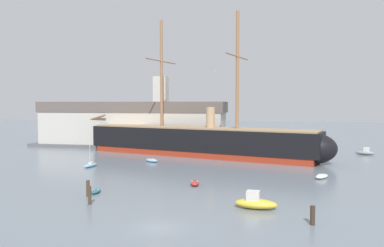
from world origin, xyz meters
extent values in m
plane|color=slate|center=(0.00, 0.00, 0.00)|extent=(400.00, 400.00, 0.00)
cube|color=maroon|center=(-5.09, 45.07, 0.62)|extent=(48.00, 19.92, 1.25)
cube|color=black|center=(-5.09, 45.07, 3.47)|extent=(50.00, 20.75, 4.45)
ellipsoid|color=black|center=(-27.16, 51.30, 2.85)|extent=(10.46, 8.91, 5.70)
ellipsoid|color=black|center=(16.97, 38.83, 2.85)|extent=(10.46, 8.91, 5.70)
cube|color=#9E7F5B|center=(-5.09, 45.07, 5.83)|extent=(48.88, 19.90, 0.27)
cylinder|color=#936642|center=(-13.49, 47.44, 17.27)|extent=(0.62, 0.62, 23.14)
cylinder|color=#936642|center=(-13.49, 47.44, 20.04)|extent=(3.49, 11.58, 0.25)
cylinder|color=#936642|center=(3.30, 42.69, 17.27)|extent=(0.62, 0.62, 23.14)
cylinder|color=#936642|center=(3.30, 42.69, 20.04)|extent=(3.49, 11.58, 0.25)
cylinder|color=#936642|center=(-32.54, 52.82, 7.14)|extent=(7.70, 2.57, 2.37)
cylinder|color=tan|center=(-2.21, 44.25, 7.92)|extent=(1.78, 1.78, 4.45)
ellipsoid|color=#236670|center=(-11.12, 10.62, 0.24)|extent=(1.01, 2.06, 0.47)
cube|color=beige|center=(-11.12, 10.62, 0.42)|extent=(0.75, 0.23, 0.07)
ellipsoid|color=gold|center=(8.09, 7.74, 0.51)|extent=(4.48, 2.15, 1.01)
cube|color=beige|center=(7.79, 7.76, 1.32)|extent=(1.42, 1.28, 1.01)
ellipsoid|color=#B22D28|center=(-0.22, 17.30, 0.30)|extent=(1.55, 2.68, 0.60)
cube|color=beige|center=(-0.22, 17.30, 0.52)|extent=(0.96, 0.40, 0.09)
ellipsoid|color=#7FB2D6|center=(-20.45, 27.69, 0.32)|extent=(1.54, 3.44, 0.63)
cube|color=beige|center=(-20.42, 27.85, 0.67)|extent=(0.68, 0.91, 0.33)
cylinder|color=silver|center=(-20.48, 27.53, 2.42)|extent=(0.08, 0.08, 3.82)
ellipsoid|color=silver|center=(16.97, 25.28, 0.33)|extent=(2.59, 2.96, 0.66)
cube|color=beige|center=(16.97, 25.28, 0.57)|extent=(0.98, 0.80, 0.10)
ellipsoid|color=#7FB2D6|center=(-11.85, 34.97, 0.33)|extent=(3.00, 2.32, 0.65)
cube|color=beige|center=(-11.85, 34.97, 0.57)|extent=(0.69, 1.02, 0.10)
ellipsoid|color=gray|center=(29.54, 53.36, 0.44)|extent=(4.05, 2.50, 0.88)
cube|color=beige|center=(29.80, 53.29, 1.14)|extent=(1.38, 1.29, 0.88)
ellipsoid|color=silver|center=(0.41, 65.48, 0.32)|extent=(2.89, 2.41, 0.63)
cube|color=#B2ADA3|center=(0.41, 65.48, 0.55)|extent=(0.73, 0.97, 0.10)
cylinder|color=#423323|center=(-9.46, 5.75, 1.00)|extent=(0.34, 0.34, 2.00)
cylinder|color=#382B1E|center=(13.21, 3.50, 0.86)|extent=(0.44, 0.44, 1.73)
cylinder|color=#423323|center=(-11.30, 8.92, 0.95)|extent=(0.41, 0.41, 1.90)
cube|color=#565659|center=(-24.27, 58.41, 0.40)|extent=(50.74, 13.53, 0.80)
cube|color=#BCB7AD|center=(-24.27, 58.41, 4.74)|extent=(46.13, 11.28, 7.88)
cube|color=#5B514C|center=(-24.27, 58.41, 10.00)|extent=(47.05, 11.50, 2.64)
cube|color=#BCB7AD|center=(-16.84, 58.41, 14.44)|extent=(3.20, 3.20, 6.24)
ellipsoid|color=silver|center=(1.05, 27.10, 15.96)|extent=(0.33, 0.16, 0.11)
sphere|color=silver|center=(0.85, 27.13, 15.97)|extent=(0.09, 0.09, 0.09)
cube|color=#ADA89E|center=(1.00, 26.82, 15.98)|extent=(0.19, 0.46, 0.10)
cube|color=#ADA89E|center=(1.09, 27.37, 15.98)|extent=(0.19, 0.46, 0.10)
camera|label=1|loc=(9.16, -30.67, 10.84)|focal=34.78mm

